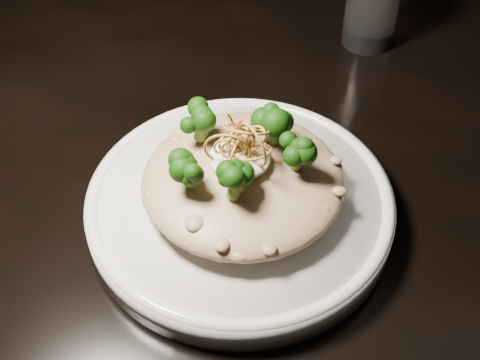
# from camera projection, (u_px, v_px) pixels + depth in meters

# --- Properties ---
(table) EXTENTS (1.10, 0.80, 0.75)m
(table) POSITION_uv_depth(u_px,v_px,m) (334.00, 233.00, 0.76)
(table) COLOR black
(table) RESTS_ON ground
(plate) EXTENTS (0.30, 0.30, 0.03)m
(plate) POSITION_uv_depth(u_px,v_px,m) (240.00, 207.00, 0.66)
(plate) COLOR white
(plate) RESTS_ON table
(risotto) EXTENTS (0.19, 0.19, 0.04)m
(risotto) POSITION_uv_depth(u_px,v_px,m) (243.00, 181.00, 0.63)
(risotto) COLOR brown
(risotto) RESTS_ON plate
(broccoli) EXTENTS (0.14, 0.14, 0.05)m
(broccoli) POSITION_uv_depth(u_px,v_px,m) (236.00, 142.00, 0.60)
(broccoli) COLOR black
(broccoli) RESTS_ON risotto
(cheese) EXTENTS (0.06, 0.06, 0.02)m
(cheese) POSITION_uv_depth(u_px,v_px,m) (240.00, 158.00, 0.61)
(cheese) COLOR white
(cheese) RESTS_ON risotto
(shallots) EXTENTS (0.06, 0.06, 0.04)m
(shallots) POSITION_uv_depth(u_px,v_px,m) (243.00, 136.00, 0.59)
(shallots) COLOR #93621F
(shallots) RESTS_ON cheese
(drinking_glass) EXTENTS (0.09, 0.09, 0.12)m
(drinking_glass) POSITION_uv_depth(u_px,v_px,m) (373.00, 2.00, 0.84)
(drinking_glass) COLOR white
(drinking_glass) RESTS_ON table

